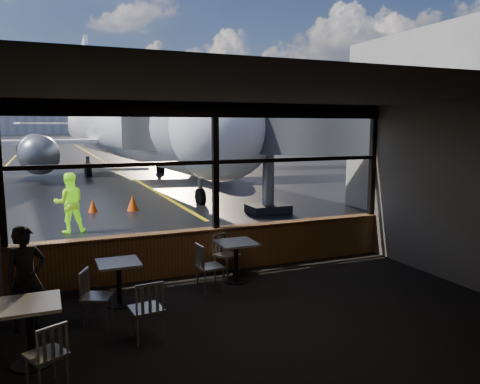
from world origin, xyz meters
TOP-DOWN VIEW (x-y plane):
  - ground_plane at (0.00, 120.00)m, footprint 520.00×520.00m
  - carpet_floor at (0.00, -3.00)m, footprint 8.00×6.00m
  - ceiling at (0.00, -3.00)m, footprint 8.00×6.00m
  - wall_back at (0.00, -6.00)m, footprint 8.00×0.04m
  - window_sill at (0.00, 0.00)m, footprint 8.00×0.28m
  - window_header at (0.00, 0.00)m, footprint 8.00×0.18m
  - mullion_left at (-3.95, 0.00)m, footprint 0.12×0.12m
  - mullion_centre at (0.00, 0.00)m, footprint 0.12×0.12m
  - mullion_right at (3.95, 0.00)m, footprint 0.12×0.12m
  - window_transom at (0.00, 0.00)m, footprint 8.00×0.10m
  - airliner at (1.57, 20.27)m, footprint 32.23×37.83m
  - jet_bridge at (3.60, 5.50)m, footprint 8.46×10.34m
  - cafe_table_near at (0.12, -0.82)m, footprint 0.73×0.73m
  - cafe_table_mid at (-2.16, -1.16)m, footprint 0.69×0.69m
  - cafe_table_left at (-3.50, -2.80)m, footprint 0.76×0.76m
  - chair_near_w at (-0.53, -1.14)m, footprint 0.54×0.54m
  - chair_near_n at (0.08, -0.40)m, footprint 0.63×0.63m
  - chair_mid_s at (-2.01, -2.66)m, footprint 0.54×0.54m
  - chair_mid_w at (-2.59, -1.86)m, footprint 0.63×0.63m
  - chair_left_s at (-3.32, -3.47)m, footprint 0.61×0.61m
  - passenger at (-3.56, -1.63)m, footprint 0.67×0.54m
  - ground_crew at (-2.64, 5.06)m, footprint 0.86×0.68m
  - cone_nose at (-0.36, 7.91)m, footprint 0.41×0.41m
  - cone_wing at (-5.54, 19.46)m, footprint 0.38×0.38m
  - terminal_annex at (10.00, 2.50)m, footprint 5.00×7.00m
  - hangar_mid at (0.00, 185.00)m, footprint 38.00×15.00m
  - hangar_right at (60.00, 178.00)m, footprint 50.00×20.00m
  - fuel_tank_c at (-10.00, 182.00)m, footprint 8.00×8.00m
  - treeline at (0.00, 210.00)m, footprint 360.00×3.00m
  - cone_extra at (-1.74, 8.11)m, footprint 0.33×0.33m

SIDE VIEW (x-z plane):
  - ground_plane at x=0.00m, z-range 0.00..0.00m
  - carpet_floor at x=0.00m, z-range 0.01..0.01m
  - cone_extra at x=-1.74m, z-range 0.00..0.46m
  - cone_wing at x=-5.54m, z-range 0.00..0.53m
  - cone_nose at x=-0.36m, z-range 0.00..0.57m
  - cafe_table_mid at x=-2.16m, z-range 0.00..0.76m
  - cafe_table_near at x=0.12m, z-range 0.00..0.81m
  - cafe_table_left at x=-3.50m, z-range 0.00..0.83m
  - chair_left_s at x=-3.32m, z-range 0.00..0.83m
  - chair_near_n at x=0.08m, z-range 0.00..0.87m
  - chair_mid_w at x=-2.59m, z-range 0.00..0.88m
  - window_sill at x=0.00m, z-range 0.00..0.90m
  - chair_mid_s at x=-2.01m, z-range 0.00..0.91m
  - chair_near_w at x=-0.53m, z-range 0.00..0.92m
  - passenger at x=-3.56m, z-range 0.00..1.58m
  - ground_crew at x=-2.64m, z-range 0.00..1.72m
  - wall_back at x=0.00m, z-range 0.00..3.50m
  - mullion_left at x=-3.95m, z-range 0.90..3.50m
  - mullion_centre at x=0.00m, z-range 0.90..3.50m
  - mullion_right at x=3.95m, z-range 0.90..3.50m
  - jet_bridge at x=3.60m, z-range 0.00..4.51m
  - window_transom at x=0.00m, z-range 2.26..2.34m
  - terminal_annex at x=10.00m, z-range 0.00..6.00m
  - fuel_tank_c at x=-10.00m, z-range 0.00..6.00m
  - window_header at x=0.00m, z-range 3.20..3.50m
  - ceiling at x=0.00m, z-range 3.48..3.52m
  - hangar_mid at x=0.00m, z-range 0.00..10.00m
  - airliner at x=1.57m, z-range 0.00..11.00m
  - hangar_right at x=60.00m, z-range 0.00..12.00m
  - treeline at x=0.00m, z-range 0.00..12.00m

